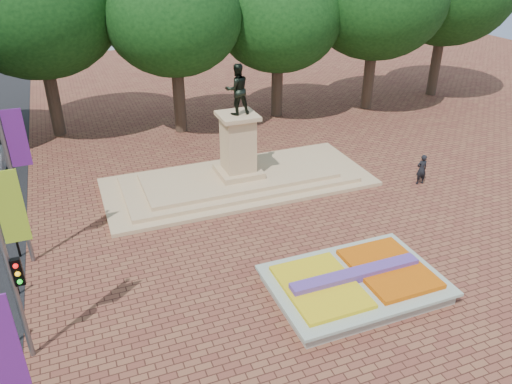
% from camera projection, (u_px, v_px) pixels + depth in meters
% --- Properties ---
extents(ground, '(90.00, 90.00, 0.00)m').
position_uv_depth(ground, '(306.00, 267.00, 20.03)').
color(ground, brown).
rests_on(ground, ground).
extents(flower_bed, '(6.30, 4.30, 0.91)m').
position_uv_depth(flower_bed, '(355.00, 283.00, 18.54)').
color(flower_bed, gray).
rests_on(flower_bed, ground).
extents(monument, '(14.00, 6.00, 6.40)m').
position_uv_depth(monument, '(238.00, 169.00, 26.21)').
color(monument, tan).
rests_on(monument, ground).
extents(tree_row_back, '(44.80, 8.80, 10.43)m').
position_uv_depth(tree_row_back, '(219.00, 23.00, 32.52)').
color(tree_row_back, '#35251D').
rests_on(tree_row_back, ground).
extents(banner_poles, '(0.88, 11.17, 7.00)m').
position_uv_depth(banner_poles, '(9.00, 259.00, 13.88)').
color(banner_poles, slate).
rests_on(banner_poles, ground).
extents(bollard_row, '(0.12, 13.12, 0.98)m').
position_uv_depth(bollard_row, '(12.00, 358.00, 15.07)').
color(bollard_row, black).
rests_on(bollard_row, ground).
extents(pedestrian, '(0.64, 0.45, 1.66)m').
position_uv_depth(pedestrian, '(422.00, 169.00, 26.27)').
color(pedestrian, black).
rests_on(pedestrian, ground).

